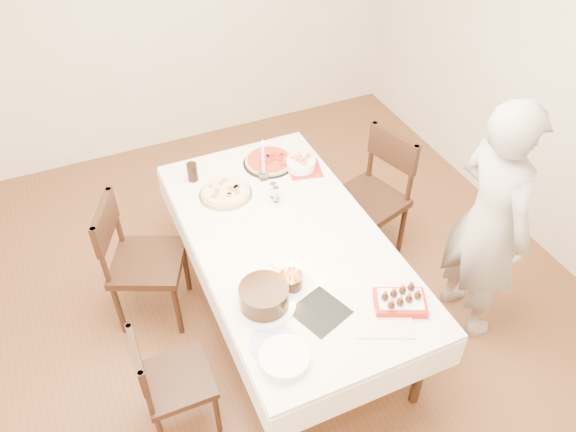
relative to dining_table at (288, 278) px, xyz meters
name	(u,v)px	position (x,y,z in m)	size (l,w,h in m)	color
floor	(276,319)	(-0.10, -0.01, -0.38)	(5.00, 5.00, 0.00)	brown
wall_back	(159,7)	(-0.10, 2.49, 0.98)	(4.50, 0.04, 2.70)	beige
dining_table	(288,278)	(0.00, 0.00, 0.00)	(1.14, 2.14, 0.75)	white
chair_right_savory	(367,201)	(0.80, 0.35, 0.14)	(0.52, 0.52, 1.02)	black
chair_left_savory	(148,262)	(-0.84, 0.41, 0.12)	(0.50, 0.50, 0.98)	black
chair_left_dessert	(178,380)	(-0.89, -0.47, 0.03)	(0.42, 0.42, 0.82)	black
person	(489,223)	(1.14, -0.50, 0.49)	(0.63, 0.42, 1.74)	#9F9A96
pizza_white	(226,193)	(-0.22, 0.56, 0.40)	(0.37, 0.37, 0.04)	beige
pizza_pepperoni	(269,161)	(0.19, 0.78, 0.40)	(0.38, 0.38, 0.04)	red
red_placemat	(305,169)	(0.40, 0.61, 0.38)	(0.23, 0.23, 0.01)	#B21E1E
pasta_bowl	(301,164)	(0.38, 0.63, 0.42)	(0.21, 0.21, 0.07)	white
taper_candle	(263,160)	(0.09, 0.63, 0.54)	(0.07, 0.07, 0.33)	white
shaker_pair	(276,195)	(0.07, 0.36, 0.43)	(0.10, 0.10, 0.12)	white
cola_glass	(192,172)	(-0.37, 0.82, 0.44)	(0.07, 0.07, 0.14)	black
layer_cake	(264,297)	(-0.34, -0.43, 0.44)	(0.35, 0.35, 0.14)	black
cake_board	(320,312)	(-0.08, -0.61, 0.38)	(0.26, 0.26, 0.01)	black
birthday_cake	(291,276)	(-0.15, -0.37, 0.46)	(0.14, 0.14, 0.14)	#391D0F
strawberry_box	(400,301)	(0.35, -0.75, 0.41)	(0.28, 0.19, 0.07)	#A71813
box_lid	(384,324)	(0.20, -0.82, 0.38)	(0.31, 0.20, 0.03)	beige
plate_stack	(284,358)	(-0.38, -0.82, 0.40)	(0.26, 0.26, 0.05)	white
china_plate	(274,343)	(-0.39, -0.70, 0.38)	(0.26, 0.26, 0.01)	white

